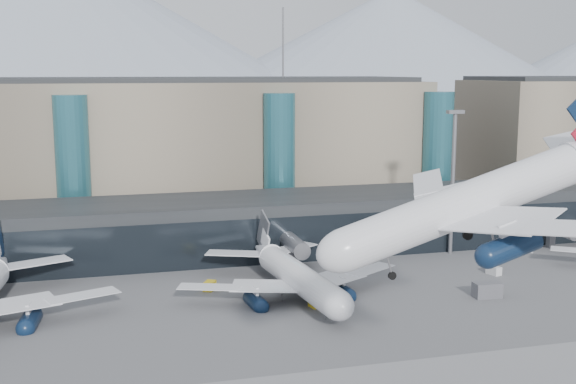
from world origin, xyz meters
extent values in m
plane|color=#515154|center=(0.00, 0.00, 0.00)|extent=(900.00, 900.00, 0.00)
cube|color=black|center=(0.00, 58.00, 5.00)|extent=(170.00, 18.00, 10.00)
cube|color=black|center=(0.00, 49.10, 4.00)|extent=(170.00, 0.40, 8.00)
cylinder|color=slate|center=(0.00, 47.00, 4.20)|extent=(2.80, 14.00, 2.80)
cube|color=slate|center=(0.00, 47.00, 1.20)|extent=(1.20, 1.20, 2.40)
cylinder|color=slate|center=(50.00, 47.00, 4.20)|extent=(2.80, 14.00, 2.80)
cube|color=slate|center=(50.00, 47.00, 1.20)|extent=(1.20, 1.20, 2.40)
cube|color=gray|center=(-25.00, 90.00, 15.00)|extent=(130.00, 30.00, 30.00)
cube|color=black|center=(-25.00, 90.00, 30.50)|extent=(123.50, 28.00, 1.00)
cylinder|color=#286472|center=(-35.00, 74.00, 14.00)|extent=(6.40, 6.40, 28.00)
cylinder|color=#286472|center=(5.00, 74.00, 14.00)|extent=(6.40, 6.40, 28.00)
cylinder|color=#286472|center=(40.00, 74.00, 14.00)|extent=(6.40, 6.40, 28.00)
cylinder|color=slate|center=(10.00, 90.00, 38.00)|extent=(0.40, 0.40, 16.00)
cone|color=gray|center=(-60.00, 380.00, 55.00)|extent=(400.00, 400.00, 110.00)
cone|color=gray|center=(160.00, 380.00, 42.50)|extent=(340.00, 340.00, 85.00)
cylinder|color=slate|center=(30.00, 48.00, 12.50)|extent=(0.70, 0.70, 25.00)
cube|color=slate|center=(30.00, 48.00, 25.30)|extent=(3.00, 1.20, 0.60)
cylinder|color=silver|center=(0.77, -11.37, 22.69)|extent=(22.22, 4.19, 3.67)
ellipsoid|color=silver|center=(-10.30, -11.63, 22.69)|extent=(5.22, 3.79, 3.67)
cube|color=silver|center=(2.53, -19.23, 22.08)|extent=(11.83, 16.56, 0.18)
cylinder|color=#0C1E39|center=(1.22, -17.37, 20.21)|extent=(4.47, 2.12, 2.02)
cube|color=silver|center=(2.16, -3.42, 22.08)|extent=(11.27, 16.64, 0.18)
cylinder|color=#0C1E39|center=(0.94, -5.35, 20.21)|extent=(4.47, 2.12, 2.02)
cylinder|color=slate|center=(-6.98, -11.55, 20.30)|extent=(0.15, 0.15, 2.93)
cylinder|color=black|center=(-6.98, -11.55, 19.02)|extent=(0.66, 0.25, 0.65)
cylinder|color=black|center=(1.77, -13.54, 19.02)|extent=(0.84, 0.35, 0.84)
cylinder|color=black|center=(1.66, -9.14, 19.02)|extent=(0.84, 0.35, 0.84)
cone|color=silver|center=(-45.20, 48.01, 5.13)|extent=(5.18, 8.02, 4.41)
cube|color=silver|center=(-37.34, 31.90, 4.18)|extent=(20.07, 12.30, 0.22)
cylinder|color=#0C1E39|center=(-39.76, 30.63, 1.94)|extent=(2.97, 5.54, 2.42)
cube|color=silver|center=(-39.91, 47.45, 5.35)|extent=(10.58, 7.23, 0.18)
cube|color=#0C1E39|center=(-45.16, 48.38, 8.66)|extent=(0.95, 6.57, 7.76)
cube|color=silver|center=(-45.28, 47.25, 7.34)|extent=(0.77, 4.41, 4.24)
cylinder|color=silver|center=(-3.75, 31.00, 4.51)|extent=(6.61, 24.75, 4.05)
ellipsoid|color=silver|center=(-2.46, 18.84, 4.51)|extent=(4.63, 6.07, 4.05)
cone|color=silver|center=(-5.41, 46.63, 4.72)|extent=(4.77, 7.38, 4.05)
cube|color=silver|center=(4.75, 33.66, 3.85)|extent=(18.03, 14.10, 0.20)
cylinder|color=#0C1E39|center=(2.81, 32.05, 1.78)|extent=(2.73, 5.10, 2.23)
cube|color=silver|center=(-0.55, 47.15, 4.92)|extent=(9.48, 7.98, 0.16)
cube|color=silver|center=(-12.62, 31.82, 3.85)|extent=(18.45, 11.29, 0.20)
cylinder|color=#0C1E39|center=(-10.39, 30.65, 1.78)|extent=(2.73, 5.10, 2.23)
cube|color=silver|center=(-10.27, 46.12, 4.92)|extent=(9.73, 6.63, 0.16)
cube|color=slate|center=(-5.45, 46.98, 7.96)|extent=(0.88, 6.04, 7.13)
cube|color=silver|center=(-5.34, 45.94, 6.74)|extent=(0.71, 4.06, 3.90)
cylinder|color=slate|center=(-2.85, 22.49, 1.88)|extent=(0.16, 0.16, 3.24)
cylinder|color=black|center=(-2.85, 22.49, 0.46)|extent=(0.33, 0.74, 0.72)
cylinder|color=black|center=(-1.45, 32.30, 0.46)|extent=(0.46, 0.96, 0.92)
cylinder|color=black|center=(-6.28, 31.79, 0.46)|extent=(0.46, 0.96, 0.92)
cube|color=gold|center=(-15.24, 37.33, 0.66)|extent=(2.34, 2.67, 1.31)
cube|color=#515157|center=(22.99, 23.37, 1.11)|extent=(4.07, 2.25, 2.22)
cube|color=silver|center=(44.20, 46.00, 0.87)|extent=(2.40, 3.37, 1.74)
cube|color=silver|center=(30.26, 33.69, 0.67)|extent=(1.91, 2.58, 1.34)
cube|color=gold|center=(-1.24, 25.89, 0.98)|extent=(3.88, 2.64, 1.96)
camera|label=1|loc=(-30.99, -66.01, 32.42)|focal=45.00mm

